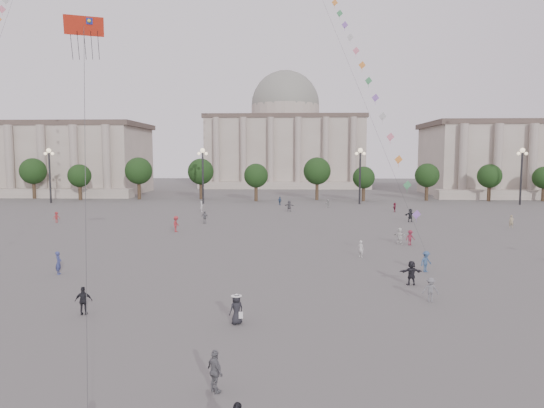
{
  "coord_description": "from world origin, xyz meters",
  "views": [
    {
      "loc": [
        2.04,
        -22.43,
        9.03
      ],
      "look_at": [
        0.65,
        12.0,
        5.66
      ],
      "focal_mm": 32.0,
      "sensor_mm": 36.0,
      "label": 1
    }
  ],
  "objects": [
    {
      "name": "ground",
      "position": [
        0.0,
        0.0,
        0.0
      ],
      "size": [
        360.0,
        360.0,
        0.0
      ],
      "primitive_type": "plane",
      "color": "#555350",
      "rests_on": "ground"
    },
    {
      "name": "hall_central",
      "position": [
        0.0,
        129.22,
        14.23
      ],
      "size": [
        48.3,
        34.3,
        35.5
      ],
      "color": "#A19587",
      "rests_on": "ground"
    },
    {
      "name": "tree_row",
      "position": [
        0.0,
        78.0,
        5.39
      ],
      "size": [
        137.12,
        5.12,
        8.0
      ],
      "color": "#392A1C",
      "rests_on": "ground"
    },
    {
      "name": "lamp_post_far_west",
      "position": [
        -45.0,
        70.0,
        7.35
      ],
      "size": [
        2.0,
        0.9,
        10.65
      ],
      "color": "#262628",
      "rests_on": "ground"
    },
    {
      "name": "lamp_post_mid_west",
      "position": [
        -15.0,
        70.0,
        7.35
      ],
      "size": [
        2.0,
        0.9,
        10.65
      ],
      "color": "#262628",
      "rests_on": "ground"
    },
    {
      "name": "lamp_post_mid_east",
      "position": [
        15.0,
        70.0,
        7.35
      ],
      "size": [
        2.0,
        0.9,
        10.65
      ],
      "color": "#262628",
      "rests_on": "ground"
    },
    {
      "name": "lamp_post_far_east",
      "position": [
        45.0,
        70.0,
        7.35
      ],
      "size": [
        2.0,
        0.9,
        10.65
      ],
      "color": "#262628",
      "rests_on": "ground"
    },
    {
      "name": "person_crowd_0",
      "position": [
        -0.15,
        67.72,
        0.78
      ],
      "size": [
        0.92,
        0.92,
        1.57
      ],
      "primitive_type": "imported",
      "rotation": [
        0.0,
        0.0,
        0.79
      ],
      "color": "#314C70",
      "rests_on": "ground"
    },
    {
      "name": "person_crowd_2",
      "position": [
        -30.2,
        42.27,
        0.74
      ],
      "size": [
        1.02,
        1.1,
        1.49
      ],
      "primitive_type": "imported",
      "rotation": [
        0.0,
        0.0,
        0.94
      ],
      "color": "maroon",
      "rests_on": "ground"
    },
    {
      "name": "person_crowd_3",
      "position": [
        10.51,
        11.44,
        0.87
      ],
      "size": [
        1.65,
        0.68,
        1.73
      ],
      "primitive_type": "imported",
      "rotation": [
        0.0,
        0.0,
        3.25
      ],
      "color": "#232228",
      "rests_on": "ground"
    },
    {
      "name": "person_crowd_4",
      "position": [
        8.5,
        63.94,
        0.75
      ],
      "size": [
        1.17,
        1.39,
        1.5
      ],
      "primitive_type": "imported",
      "rotation": [
        0.0,
        0.0,
        4.09
      ],
      "color": "#B4B4B0",
      "rests_on": "ground"
    },
    {
      "name": "person_crowd_6",
      "position": [
        10.74,
        7.46,
        0.77
      ],
      "size": [
        1.07,
        0.73,
        1.53
      ],
      "primitive_type": "imported",
      "rotation": [
        0.0,
        0.0,
        6.11
      ],
      "color": "slate",
      "rests_on": "ground"
    },
    {
      "name": "person_crowd_7",
      "position": [
        13.26,
        27.63,
        0.85
      ],
      "size": [
        1.52,
        1.43,
        1.71
      ],
      "primitive_type": "imported",
      "rotation": [
        0.0,
        0.0,
        2.42
      ],
      "color": "silver",
      "rests_on": "ground"
    },
    {
      "name": "person_crowd_8",
      "position": [
        14.18,
        26.97,
        0.78
      ],
      "size": [
        1.14,
        0.86,
        1.57
      ],
      "primitive_type": "imported",
      "rotation": [
        0.0,
        0.0,
        0.3
      ],
      "color": "maroon",
      "rests_on": "ground"
    },
    {
      "name": "person_crowd_9",
      "position": [
        18.54,
        44.96,
        0.92
      ],
      "size": [
        1.75,
        0.73,
        1.83
      ],
      "primitive_type": "imported",
      "rotation": [
        0.0,
        0.0,
        0.12
      ],
      "color": "black",
      "rests_on": "ground"
    },
    {
      "name": "person_crowd_10",
      "position": [
        -12.67,
        55.9,
        0.89
      ],
      "size": [
        0.54,
        0.72,
        1.78
      ],
      "primitive_type": "imported",
      "rotation": [
        0.0,
        0.0,
        1.75
      ],
      "color": "silver",
      "rests_on": "ground"
    },
    {
      "name": "person_crowd_12",
      "position": [
        1.66,
        57.15,
        0.91
      ],
      "size": [
        1.77,
        0.94,
        1.82
      ],
      "primitive_type": "imported",
      "rotation": [
        0.0,
        0.0,
        2.89
      ],
      "color": "#5B5A5E",
      "rests_on": "ground"
    },
    {
      "name": "person_crowd_13",
      "position": [
        8.29,
        20.78,
        0.77
      ],
      "size": [
        0.66,
        0.65,
        1.54
      ],
      "primitive_type": "imported",
      "rotation": [
        0.0,
        0.0,
        2.38
      ],
      "color": "beige",
      "rests_on": "ground"
    },
    {
      "name": "person_crowd_16",
      "position": [
        -9.75,
        42.35,
        0.85
      ],
      "size": [
        1.05,
        0.57,
        1.69
      ],
      "primitive_type": "imported",
      "rotation": [
        0.0,
        0.0,
        6.12
      ],
      "color": "slate",
      "rests_on": "ground"
    },
    {
      "name": "person_crowd_17",
      "position": [
        -11.83,
        34.76,
        0.96
      ],
      "size": [
        0.88,
        1.33,
        1.92
      ],
      "primitive_type": "imported",
      "rotation": [
        0.0,
        0.0,
        1.43
      ],
      "color": "#A12B30",
      "rests_on": "ground"
    },
    {
      "name": "person_crowd_19",
      "position": [
        18.93,
        57.15,
        0.75
      ],
      "size": [
        0.88,
        1.46,
        1.51
      ],
      "primitive_type": "imported",
      "rotation": [
        0.0,
        0.0,
        4.38
      ],
      "color": "maroon",
      "rests_on": "ground"
    },
    {
      "name": "person_crowd_20",
      "position": [
        -15.86,
        13.48,
        0.89
      ],
      "size": [
        0.57,
        0.73,
        1.79
      ],
      "primitive_type": "imported",
      "rotation": [
        0.0,
        0.0,
        1.8
      ],
      "color": "navy",
      "rests_on": "ground"
    },
    {
      "name": "person_crowd_21",
      "position": [
        30.03,
        39.79,
        0.82
      ],
      "size": [
        0.64,
        0.47,
        1.64
      ],
      "primitive_type": "imported",
      "rotation": [
        0.0,
        0.0,
        6.15
      ],
      "color": "tan",
      "rests_on": "ground"
    },
    {
      "name": "tourist_3",
      "position": [
        -0.86,
        -4.73,
        0.85
      ],
      "size": [
        0.95,
        1.03,
        1.69
      ],
      "primitive_type": "imported",
      "rotation": [
        0.0,
        0.0,
        2.26
      ],
      "color": "slate",
      "rests_on": "ground"
    },
    {
      "name": "tourist_4",
      "position": [
        -9.82,
        4.1,
        0.82
      ],
      "size": [
        1.03,
        0.59,
        1.64
      ],
      "primitive_type": "imported",
      "rotation": [
        0.0,
        0.0,
        3.35
      ],
      "color": "black",
      "rests_on": "ground"
    },
    {
      "name": "kite_flyer_1",
      "position": [
        12.62,
        15.38,
        0.83
      ],
      "size": [
        1.24,
        1.1,
        1.67
      ],
      "primitive_type": "imported",
      "rotation": [
        0.0,
        0.0,
        0.56
      ],
      "color": "#36547B",
      "rests_on": "ground"
    },
    {
      "name": "hat_person",
      "position": [
        -0.9,
        2.93,
        0.87
      ],
      "size": [
        0.97,
        0.91,
        1.69
      ],
      "color": "black",
      "rests_on": "ground"
    },
    {
      "name": "dragon_kite",
      "position": [
        -9.97,
        5.89,
        15.74
      ],
      "size": [
        4.39,
        8.7,
        22.94
      ],
      "color": "red",
      "rests_on": "ground"
    },
    {
      "name": "kite_train_west",
      "position": [
        -26.46,
        25.16,
        22.2
      ],
      "size": [
        18.89,
        47.09,
        64.4
      ],
      "color": "#3F3F3F",
      "rests_on": "ground"
    }
  ]
}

